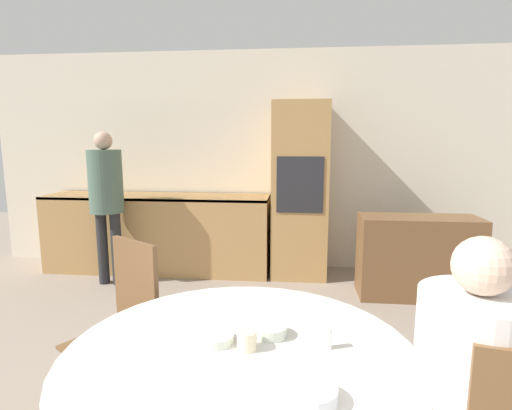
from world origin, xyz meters
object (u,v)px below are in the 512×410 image
Objects in this scene: oven_unit at (300,191)px; person_standing at (106,192)px; bowl_far at (217,338)px; cup at (247,340)px; person_seated at (474,400)px; chair_far_left at (124,321)px; sideboard at (418,257)px; dining_table at (241,400)px; bowl_near at (312,395)px; bowl_centre at (271,331)px.

oven_unit reaches higher than person_standing.
oven_unit is 3.07m from bowl_far.
oven_unit is at bearing 86.01° from cup.
person_seated is at bearing -80.50° from oven_unit.
oven_unit is 1.98× the size of chair_far_left.
oven_unit is 1.73× the size of sideboard.
person_seated reaches higher than chair_far_left.
sideboard is 14.60× the size of cup.
chair_far_left is at bearing 152.75° from person_seated.
person_standing is (-1.80, 2.57, 0.48)m from dining_table.
dining_table is 1.10× the size of person_seated.
dining_table is at bearing -5.90° from chair_far_left.
chair_far_left reaches higher than bowl_near.
bowl_far is at bearing -121.40° from sideboard.
oven_unit reaches higher than cup.
bowl_far is at bearing -56.01° from person_standing.
person_standing is at bearing 125.89° from bowl_near.
person_seated is 3.80m from person_standing.
bowl_far is at bearing -7.42° from chair_far_left.
person_seated is 0.75m from bowl_centre.
chair_far_left is (-0.75, 0.60, 0.02)m from dining_table.
bowl_centre is at bearing 19.86° from bowl_far.
bowl_centre is (0.86, -0.47, 0.22)m from chair_far_left.
oven_unit is 1.43× the size of dining_table.
bowl_near is at bearing -8.31° from chair_far_left.
chair_far_left is 2.29m from person_standing.
chair_far_left is at bearing 151.56° from bowl_centre.
oven_unit is at bearing 83.58° from bowl_far.
bowl_far is at bearing -160.14° from bowl_centre.
person_standing is 21.01× the size of cup.
sideboard is 8.16× the size of bowl_far.
dining_table is 0.96m from chair_far_left.
oven_unit reaches higher than person_seated.
oven_unit is at bearing 14.38° from person_standing.
bowl_far reaches higher than dining_table.
person_standing is 3.53m from bowl_near.
bowl_near is (-0.52, -0.09, 0.04)m from person_seated.
dining_table is at bearing -55.00° from person_standing.
bowl_near is 0.50m from bowl_far.
chair_far_left reaches higher than cup.
oven_unit reaches higher than chair_far_left.
chair_far_left is 0.61× the size of person_standing.
cup is at bearing -126.79° from bowl_centre.
bowl_near is (0.24, -0.30, -0.01)m from cup.
bowl_far is (-0.37, 0.34, -0.01)m from bowl_near.
chair_far_left is 0.87m from bowl_far.
person_standing is at bearing 133.12° from person_seated.
person_standing reaches higher than person_seated.
chair_far_left is at bearing 142.95° from cup.
bowl_near is 0.44m from bowl_centre.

